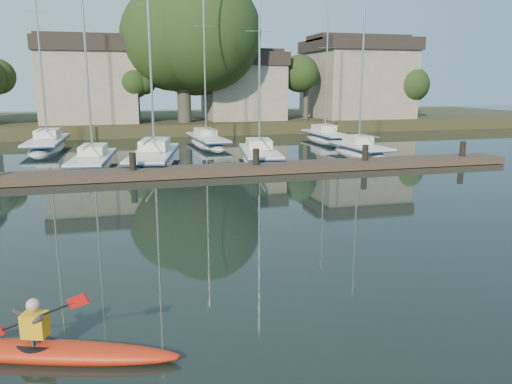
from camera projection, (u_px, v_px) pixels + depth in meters
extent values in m
plane|color=black|center=(287.00, 283.00, 11.11)|extent=(160.00, 160.00, 0.00)
ellipsoid|color=red|center=(47.00, 352.00, 8.08)|extent=(4.40, 2.00, 0.34)
cylinder|color=black|center=(37.00, 345.00, 8.07)|extent=(0.84, 0.84, 0.09)
imported|color=#2F2A2C|center=(35.00, 325.00, 7.99)|extent=(0.33, 0.41, 0.96)
cube|color=orange|center=(35.00, 325.00, 7.99)|extent=(0.45, 0.38, 0.40)
sphere|color=tan|center=(33.00, 305.00, 7.92)|extent=(0.22, 0.22, 0.22)
cube|color=#4B382B|center=(197.00, 171.00, 24.29)|extent=(34.00, 2.00, 0.35)
cylinder|color=black|center=(133.00, 172.00, 23.51)|extent=(0.32, 0.32, 1.80)
cylinder|color=black|center=(256.00, 166.00, 25.02)|extent=(0.32, 0.32, 1.80)
cylinder|color=black|center=(365.00, 162.00, 26.52)|extent=(0.32, 0.32, 1.80)
cylinder|color=black|center=(462.00, 158.00, 28.03)|extent=(0.32, 0.32, 1.80)
ellipsoid|color=silver|center=(93.00, 172.00, 27.03)|extent=(2.71, 7.90, 1.73)
cube|color=silver|center=(92.00, 157.00, 26.86)|extent=(2.47, 6.50, 0.13)
cube|color=navy|center=(92.00, 158.00, 26.87)|extent=(2.56, 6.66, 0.07)
cube|color=beige|center=(93.00, 150.00, 27.23)|extent=(1.49, 2.29, 0.50)
cylinder|color=#9EA0A5|center=(86.00, 51.00, 25.91)|extent=(0.11, 0.11, 10.93)
cylinder|color=#9EA0A5|center=(88.00, 146.00, 25.58)|extent=(0.38, 2.93, 0.07)
cylinder|color=#9EA0A5|center=(84.00, 25.00, 25.63)|extent=(1.45, 0.18, 0.03)
ellipsoid|color=silver|center=(154.00, 169.00, 28.15)|extent=(4.07, 9.80, 2.02)
cube|color=silver|center=(154.00, 153.00, 27.95)|extent=(3.63, 8.09, 0.15)
cube|color=navy|center=(154.00, 154.00, 27.97)|extent=(3.75, 8.30, 0.08)
cube|color=beige|center=(155.00, 144.00, 28.43)|extent=(1.98, 2.91, 0.58)
cylinder|color=#9EA0A5|center=(149.00, 23.00, 26.76)|extent=(0.13, 0.13, 13.79)
cylinder|color=#9EA0A5|center=(149.00, 140.00, 26.38)|extent=(0.80, 3.57, 0.08)
ellipsoid|color=silver|center=(260.00, 166.00, 29.25)|extent=(3.23, 8.03, 1.85)
cube|color=silver|center=(260.00, 151.00, 29.07)|extent=(2.92, 6.63, 0.14)
cube|color=navy|center=(260.00, 152.00, 29.08)|extent=(3.02, 6.79, 0.08)
cube|color=beige|center=(259.00, 144.00, 29.45)|extent=(1.69, 2.37, 0.54)
cylinder|color=#9EA0A5|center=(259.00, 55.00, 28.14)|extent=(0.12, 0.12, 10.74)
cylinder|color=#9EA0A5|center=(262.00, 140.00, 27.76)|extent=(0.54, 2.94, 0.08)
cylinder|color=#9EA0A5|center=(259.00, 31.00, 27.87)|extent=(1.55, 0.27, 0.03)
ellipsoid|color=silver|center=(360.00, 159.00, 31.83)|extent=(2.29, 6.57, 1.76)
cube|color=silver|center=(360.00, 146.00, 31.66)|extent=(2.13, 5.40, 0.13)
cube|color=navy|center=(360.00, 147.00, 31.67)|extent=(2.22, 5.54, 0.07)
cube|color=beige|center=(358.00, 140.00, 31.94)|extent=(1.39, 1.88, 0.51)
cylinder|color=#9EA0A5|center=(362.00, 70.00, 30.84)|extent=(0.11, 0.11, 9.25)
cylinder|color=#9EA0A5|center=(369.00, 136.00, 30.60)|extent=(0.21, 2.46, 0.07)
cylinder|color=#9EA0A5|center=(363.00, 52.00, 30.61)|extent=(1.48, 0.11, 0.03)
ellipsoid|color=silver|center=(48.00, 153.00, 34.59)|extent=(2.42, 9.48, 1.99)
cube|color=silver|center=(47.00, 140.00, 34.39)|extent=(2.27, 7.78, 0.15)
cube|color=navy|center=(47.00, 141.00, 34.41)|extent=(2.36, 7.97, 0.08)
cube|color=beige|center=(48.00, 133.00, 34.85)|extent=(1.53, 2.67, 0.58)
cylinder|color=#9EA0A5|center=(38.00, 37.00, 33.20)|extent=(0.13, 0.13, 13.62)
cylinder|color=#9EA0A5|center=(42.00, 129.00, 32.87)|extent=(0.17, 3.58, 0.08)
cylinder|color=#9EA0A5|center=(36.00, 11.00, 32.86)|extent=(1.68, 0.07, 0.03)
ellipsoid|color=silver|center=(207.00, 148.00, 37.06)|extent=(2.43, 9.13, 1.72)
cube|color=silver|center=(207.00, 137.00, 36.89)|extent=(2.24, 7.50, 0.13)
cube|color=navy|center=(207.00, 138.00, 36.91)|extent=(2.32, 7.68, 0.07)
cube|color=beige|center=(205.00, 132.00, 37.32)|extent=(1.41, 2.60, 0.50)
cylinder|color=#9EA0A5|center=(204.00, 48.00, 35.79)|extent=(0.11, 0.11, 12.64)
cylinder|color=#9EA0A5|center=(211.00, 129.00, 35.48)|extent=(0.27, 3.43, 0.07)
cylinder|color=#9EA0A5|center=(204.00, 26.00, 35.47)|extent=(1.44, 0.11, 0.03)
ellipsoid|color=silver|center=(326.00, 144.00, 39.79)|extent=(2.11, 7.66, 1.81)
cube|color=silver|center=(326.00, 133.00, 39.60)|extent=(2.00, 6.28, 0.13)
cube|color=navy|center=(326.00, 134.00, 39.62)|extent=(2.08, 6.44, 0.08)
cube|color=beige|center=(324.00, 128.00, 39.96)|extent=(1.37, 2.16, 0.52)
cylinder|color=#9EA0A5|center=(327.00, 65.00, 38.70)|extent=(0.11, 0.11, 10.49)
cylinder|color=#9EA0A5|center=(332.00, 125.00, 38.37)|extent=(0.12, 2.90, 0.08)
cylinder|color=#9EA0A5|center=(327.00, 48.00, 38.43)|extent=(1.53, 0.05, 0.03)
cube|color=#2D351A|center=(156.00, 121.00, 52.56)|extent=(90.00, 24.00, 1.00)
cube|color=#9F957F|center=(90.00, 88.00, 44.64)|extent=(8.00, 8.00, 6.00)
cube|color=#2D2520|center=(87.00, 46.00, 43.88)|extent=(8.40, 8.40, 1.20)
cube|color=#9F957F|center=(242.00, 93.00, 48.26)|extent=(7.00, 7.00, 5.00)
cube|color=#2D2520|center=(242.00, 60.00, 47.60)|extent=(7.35, 7.35, 1.20)
cube|color=#9F957F|center=(356.00, 85.00, 51.11)|extent=(9.00, 9.00, 6.50)
cube|color=#2D2520|center=(358.00, 46.00, 50.29)|extent=(9.45, 9.45, 1.20)
cylinder|color=#4B453C|center=(184.00, 94.00, 43.92)|extent=(1.20, 1.20, 5.00)
sphere|color=black|center=(182.00, 35.00, 42.86)|extent=(8.50, 8.50, 8.50)
cylinder|color=#4B453C|center=(138.00, 107.00, 43.62)|extent=(0.38, 0.38, 2.80)
sphere|color=black|center=(137.00, 81.00, 43.16)|extent=(2.72, 2.72, 2.72)
cylinder|color=#4B453C|center=(306.00, 102.00, 48.54)|extent=(0.50, 0.50, 3.20)
sphere|color=black|center=(306.00, 74.00, 47.98)|extent=(3.57, 3.57, 3.57)
cylinder|color=#4B453C|center=(405.00, 105.00, 49.70)|extent=(0.41, 0.41, 2.60)
sphere|color=black|center=(407.00, 83.00, 49.24)|extent=(2.89, 2.89, 2.89)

